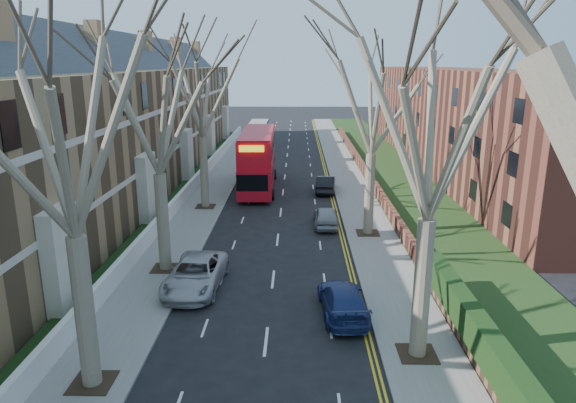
{
  "coord_description": "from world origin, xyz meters",
  "views": [
    {
      "loc": [
        1.2,
        -9.02,
        10.62
      ],
      "look_at": [
        0.66,
        20.5,
        2.59
      ],
      "focal_mm": 32.0,
      "sensor_mm": 36.0,
      "label": 1
    }
  ],
  "objects": [
    {
      "name": "pavement_left",
      "position": [
        -6.0,
        39.0,
        0.06
      ],
      "size": [
        3.0,
        102.0,
        0.12
      ],
      "primitive_type": "cube",
      "color": "slate",
      "rests_on": "ground"
    },
    {
      "name": "pavement_right",
      "position": [
        6.0,
        39.0,
        0.06
      ],
      "size": [
        3.0,
        102.0,
        0.12
      ],
      "primitive_type": "cube",
      "color": "slate",
      "rests_on": "ground"
    },
    {
      "name": "terrace_left",
      "position": [
        -13.65,
        31.0,
        5.53
      ],
      "size": [
        9.7,
        78.0,
        13.6
      ],
      "color": "olive",
      "rests_on": "ground"
    },
    {
      "name": "flats_right",
      "position": [
        17.46,
        43.0,
        4.98
      ],
      "size": [
        13.97,
        54.0,
        10.0
      ],
      "color": "brown",
      "rests_on": "ground"
    },
    {
      "name": "front_wall_left",
      "position": [
        -7.65,
        31.0,
        0.62
      ],
      "size": [
        0.3,
        78.0,
        1.0
      ],
      "color": "white",
      "rests_on": "ground"
    },
    {
      "name": "grass_verge_right",
      "position": [
        10.5,
        39.0,
        0.15
      ],
      "size": [
        6.0,
        102.0,
        0.06
      ],
      "color": "#203714",
      "rests_on": "ground"
    },
    {
      "name": "tree_left_mid",
      "position": [
        -5.7,
        6.0,
        9.56
      ],
      "size": [
        10.5,
        10.5,
        14.71
      ],
      "color": "#746753",
      "rests_on": "ground"
    },
    {
      "name": "tree_left_far",
      "position": [
        -5.7,
        16.0,
        9.24
      ],
      "size": [
        10.15,
        10.15,
        14.22
      ],
      "color": "#746753",
      "rests_on": "ground"
    },
    {
      "name": "tree_left_dist",
      "position": [
        -5.7,
        28.0,
        9.56
      ],
      "size": [
        10.5,
        10.5,
        14.71
      ],
      "color": "#746753",
      "rests_on": "ground"
    },
    {
      "name": "tree_right_mid",
      "position": [
        5.7,
        8.0,
        9.56
      ],
      "size": [
        10.5,
        10.5,
        14.71
      ],
      "color": "#746753",
      "rests_on": "ground"
    },
    {
      "name": "tree_right_far",
      "position": [
        5.7,
        22.0,
        9.24
      ],
      "size": [
        10.15,
        10.15,
        14.22
      ],
      "color": "#746753",
      "rests_on": "ground"
    },
    {
      "name": "double_decker_bus",
      "position": [
        -2.19,
        34.33,
        2.4
      ],
      "size": [
        3.13,
        11.75,
        4.87
      ],
      "rotation": [
        0.0,
        0.0,
        3.16
      ],
      "color": "#B90D1B",
      "rests_on": "ground"
    },
    {
      "name": "car_left_far",
      "position": [
        -3.69,
        13.85,
        0.74
      ],
      "size": [
        2.73,
        5.42,
        1.47
      ],
      "primitive_type": "imported",
      "rotation": [
        0.0,
        0.0,
        -0.05
      ],
      "color": "#A9A9AF",
      "rests_on": "ground"
    },
    {
      "name": "car_right_near",
      "position": [
        3.2,
        11.3,
        0.67
      ],
      "size": [
        2.17,
        4.7,
        1.33
      ],
      "primitive_type": "imported",
      "rotation": [
        0.0,
        0.0,
        3.21
      ],
      "color": "navy",
      "rests_on": "ground"
    },
    {
      "name": "car_right_mid",
      "position": [
        3.13,
        23.78,
        0.67
      ],
      "size": [
        1.6,
        3.94,
        1.34
      ],
      "primitive_type": "imported",
      "rotation": [
        0.0,
        0.0,
        3.14
      ],
      "color": "gray",
      "rests_on": "ground"
    },
    {
      "name": "car_right_far",
      "position": [
        3.61,
        33.13,
        0.7
      ],
      "size": [
        1.9,
        4.39,
        1.41
      ],
      "primitive_type": "imported",
      "rotation": [
        0.0,
        0.0,
        3.04
      ],
      "color": "black",
      "rests_on": "ground"
    }
  ]
}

